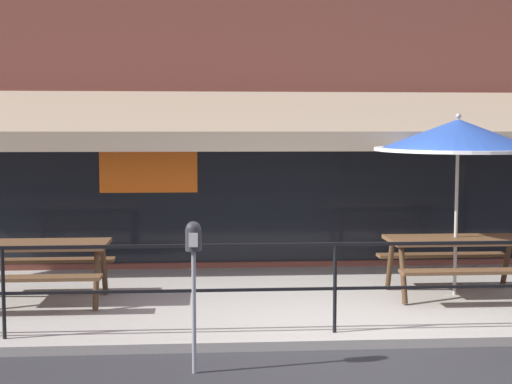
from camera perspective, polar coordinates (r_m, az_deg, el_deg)
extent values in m
plane|color=#2D2D30|center=(7.54, 6.70, -12.44)|extent=(120.00, 120.00, 0.00)
cube|color=#ADA89E|center=(9.43, 4.45, -8.58)|extent=(15.00, 4.00, 0.10)
cube|color=brown|center=(11.57, 2.91, 14.64)|extent=(15.00, 0.50, 8.42)
cube|color=black|center=(11.18, 3.01, 0.28)|extent=(12.00, 0.02, 2.30)
cube|color=orange|center=(11.10, -8.59, 1.75)|extent=(1.50, 0.02, 0.70)
cube|color=tan|center=(10.61, 3.39, 6.25)|extent=(13.80, 0.92, 0.70)
cube|color=tan|center=(10.11, 3.75, 4.06)|extent=(13.80, 0.08, 0.28)
cylinder|color=black|center=(7.85, -19.56, -7.66)|extent=(0.04, 0.04, 0.95)
cylinder|color=black|center=(7.68, 6.33, -7.68)|extent=(0.04, 0.04, 0.95)
cube|color=black|center=(7.59, 6.36, -4.18)|extent=(13.80, 0.04, 0.04)
cube|color=black|center=(7.68, 6.33, -7.68)|extent=(13.80, 0.03, 0.03)
cube|color=brown|center=(9.25, -17.31, -4.06)|extent=(1.80, 0.80, 0.05)
cube|color=brown|center=(8.75, -18.14, -6.58)|extent=(1.80, 0.26, 0.04)
cube|color=brown|center=(9.86, -16.49, -5.27)|extent=(1.80, 0.26, 0.04)
cylinder|color=#48311E|center=(8.86, -12.65, -6.78)|extent=(0.07, 0.30, 0.73)
cylinder|color=#48311E|center=(9.48, -12.07, -6.01)|extent=(0.07, 0.30, 0.73)
cube|color=brown|center=(9.60, 15.82, -3.70)|extent=(1.80, 0.80, 0.05)
cube|color=brown|center=(9.12, 17.01, -6.09)|extent=(1.80, 0.26, 0.04)
cube|color=brown|center=(10.19, 14.68, -4.90)|extent=(1.80, 0.26, 0.04)
cylinder|color=#48311E|center=(10.25, 19.40, -5.36)|extent=(0.07, 0.30, 0.73)
cylinder|color=#48311E|center=(9.13, 11.69, -6.42)|extent=(0.07, 0.30, 0.73)
cylinder|color=#48311E|center=(9.73, 10.67, -5.70)|extent=(0.07, 0.30, 0.73)
cylinder|color=#B7B2A8|center=(9.62, 15.73, -1.23)|extent=(0.04, 0.04, 2.30)
cone|color=#2D56B7|center=(9.57, 15.86, 4.44)|extent=(2.10, 2.11, 0.43)
cylinder|color=white|center=(9.57, 15.84, 3.30)|extent=(2.14, 2.14, 0.07)
sphere|color=#B7B2A8|center=(9.57, 15.89, 5.88)|extent=(0.07, 0.07, 0.07)
cylinder|color=gray|center=(6.68, -4.99, -9.56)|extent=(0.04, 0.04, 1.15)
cylinder|color=#2D2D33|center=(6.55, -5.03, -3.83)|extent=(0.15, 0.15, 0.20)
sphere|color=#2D2D33|center=(6.54, -5.04, -2.97)|extent=(0.14, 0.14, 0.14)
cube|color=silver|center=(6.47, -5.04, -3.85)|extent=(0.08, 0.01, 0.13)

